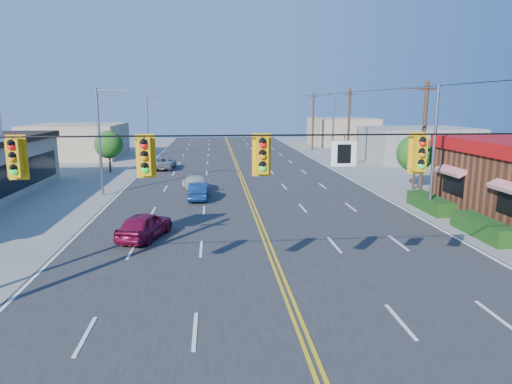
{
  "coord_description": "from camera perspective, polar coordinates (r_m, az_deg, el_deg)",
  "views": [
    {
      "loc": [
        -2.6,
        -12.96,
        6.91
      ],
      "look_at": [
        -0.34,
        10.96,
        2.2
      ],
      "focal_mm": 32.0,
      "sensor_mm": 36.0,
      "label": 1
    }
  ],
  "objects": [
    {
      "name": "ground",
      "position": [
        14.91,
        5.5,
        -16.56
      ],
      "size": [
        160.0,
        160.0,
        0.0
      ],
      "primitive_type": "plane",
      "color": "gray",
      "rests_on": "ground"
    },
    {
      "name": "road",
      "position": [
        33.77,
        -0.88,
        -0.67
      ],
      "size": [
        20.0,
        120.0,
        0.06
      ],
      "primitive_type": "cube",
      "color": "#2D2D30",
      "rests_on": "ground"
    },
    {
      "name": "signal_span",
      "position": [
        13.35,
        5.38,
        2.32
      ],
      "size": [
        24.32,
        0.34,
        9.0
      ],
      "color": "#47301E",
      "rests_on": "ground"
    },
    {
      "name": "streetlight_se",
      "position": [
        30.2,
        21.06,
        5.81
      ],
      "size": [
        2.55,
        0.25,
        8.0
      ],
      "color": "gray",
      "rests_on": "ground"
    },
    {
      "name": "streetlight_ne",
      "position": [
        52.74,
        9.41,
        8.34
      ],
      "size": [
        2.55,
        0.25,
        8.0
      ],
      "color": "gray",
      "rests_on": "ground"
    },
    {
      "name": "streetlight_sw",
      "position": [
        35.98,
        -18.69,
        6.69
      ],
      "size": [
        2.55,
        0.25,
        8.0
      ],
      "color": "gray",
      "rests_on": "ground"
    },
    {
      "name": "streetlight_nw",
      "position": [
        61.55,
        -13.21,
        8.57
      ],
      "size": [
        2.55,
        0.25,
        8.0
      ],
      "color": "gray",
      "rests_on": "ground"
    },
    {
      "name": "utility_pole_near",
      "position": [
        34.42,
        20.19,
        5.9
      ],
      "size": [
        0.28,
        0.28,
        8.4
      ],
      "primitive_type": "cylinder",
      "color": "#47301E",
      "rests_on": "ground"
    },
    {
      "name": "utility_pole_mid",
      "position": [
        51.22,
        11.5,
        7.84
      ],
      "size": [
        0.28,
        0.28,
        8.4
      ],
      "primitive_type": "cylinder",
      "color": "#47301E",
      "rests_on": "ground"
    },
    {
      "name": "utility_pole_far",
      "position": [
        68.63,
        7.13,
        8.74
      ],
      "size": [
        0.28,
        0.28,
        8.4
      ],
      "primitive_type": "cylinder",
      "color": "#47301E",
      "rests_on": "ground"
    },
    {
      "name": "tree_kfc_rear",
      "position": [
        38.69,
        19.28,
        4.57
      ],
      "size": [
        2.94,
        2.94,
        4.41
      ],
      "color": "#47301E",
      "rests_on": "ground"
    },
    {
      "name": "tree_west",
      "position": [
        48.27,
        -17.92,
        5.66
      ],
      "size": [
        2.8,
        2.8,
        4.2
      ],
      "color": "#47301E",
      "rests_on": "ground"
    },
    {
      "name": "bld_east_mid",
      "position": [
        58.6,
        19.53,
        5.65
      ],
      "size": [
        12.0,
        10.0,
        4.0
      ],
      "primitive_type": "cube",
      "color": "gray",
      "rests_on": "ground"
    },
    {
      "name": "bld_west_far",
      "position": [
        63.57,
        -21.4,
        5.99
      ],
      "size": [
        11.0,
        12.0,
        4.2
      ],
      "primitive_type": "cube",
      "color": "tan",
      "rests_on": "ground"
    },
    {
      "name": "bld_east_far",
      "position": [
        78.15,
        10.73,
        7.44
      ],
      "size": [
        10.0,
        10.0,
        4.4
      ],
      "primitive_type": "cube",
      "color": "tan",
      "rests_on": "ground"
    },
    {
      "name": "car_magenta",
      "position": [
        24.09,
        -13.74,
        -4.2
      ],
      "size": [
        2.79,
        4.34,
        1.38
      ],
      "primitive_type": "imported",
      "rotation": [
        0.0,
        0.0,
        2.83
      ],
      "color": "maroon",
      "rests_on": "ground"
    },
    {
      "name": "car_blue",
      "position": [
        33.08,
        -7.21,
        0.03
      ],
      "size": [
        1.39,
        3.77,
        1.23
      ],
      "primitive_type": "imported",
      "rotation": [
        0.0,
        0.0,
        3.12
      ],
      "color": "navy",
      "rests_on": "ground"
    },
    {
      "name": "car_white",
      "position": [
        36.81,
        -7.66,
        1.11
      ],
      "size": [
        2.5,
        4.34,
        1.18
      ],
      "primitive_type": "imported",
      "rotation": [
        0.0,
        0.0,
        3.36
      ],
      "color": "silver",
      "rests_on": "ground"
    },
    {
      "name": "car_silver",
      "position": [
        48.89,
        -11.42,
        3.51
      ],
      "size": [
        2.35,
        4.76,
        1.3
      ],
      "primitive_type": "imported",
      "rotation": [
        0.0,
        0.0,
        3.1
      ],
      "color": "#ADADB2",
      "rests_on": "ground"
    }
  ]
}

